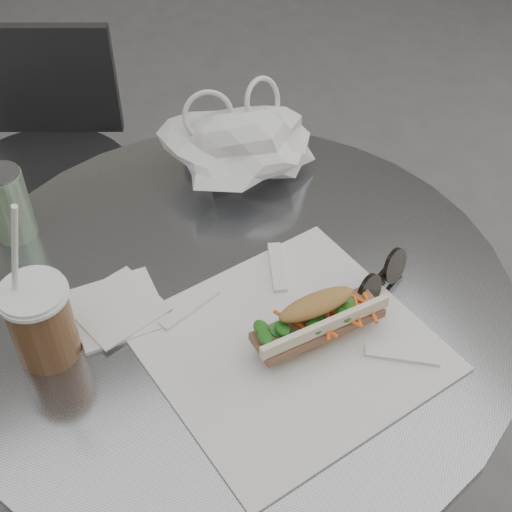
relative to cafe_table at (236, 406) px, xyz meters
name	(u,v)px	position (x,y,z in m)	size (l,w,h in m)	color
cafe_table	(236,406)	(0.00, 0.00, 0.00)	(0.76, 0.76, 0.74)	slate
chair_far	(60,212)	(-0.13, 0.75, -0.14)	(0.41, 0.43, 0.73)	#2F3032
sandwich_paper	(289,347)	(0.03, -0.12, 0.28)	(0.33, 0.31, 0.00)	white
banh_mi	(317,320)	(0.06, -0.12, 0.31)	(0.21, 0.09, 0.07)	#B09042
iced_coffee	(41,321)	(-0.24, 0.00, 0.33)	(0.08, 0.08, 0.24)	brown
sunglasses	(380,280)	(0.18, -0.08, 0.29)	(0.11, 0.07, 0.05)	black
plastic_bag	(242,147)	(0.11, 0.22, 0.33)	(0.22, 0.17, 0.11)	white
napkin_stack	(117,308)	(-0.15, 0.03, 0.28)	(0.13, 0.13, 0.01)	white
drink_can	(9,204)	(-0.24, 0.24, 0.33)	(0.06, 0.06, 0.11)	#52884F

